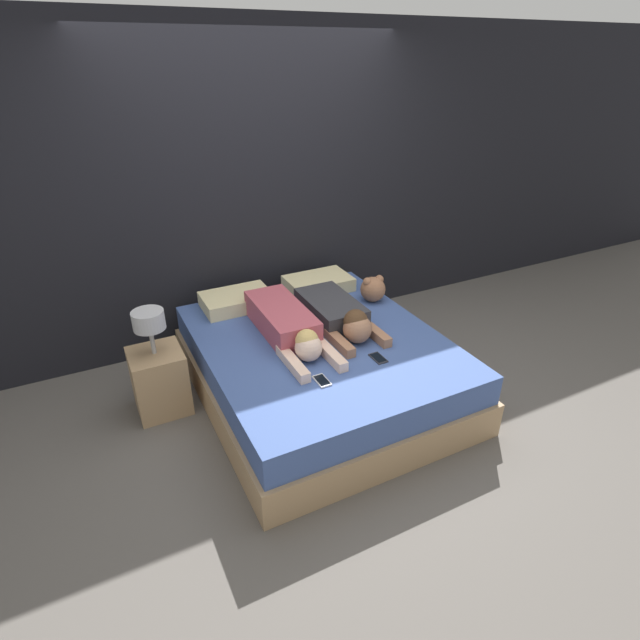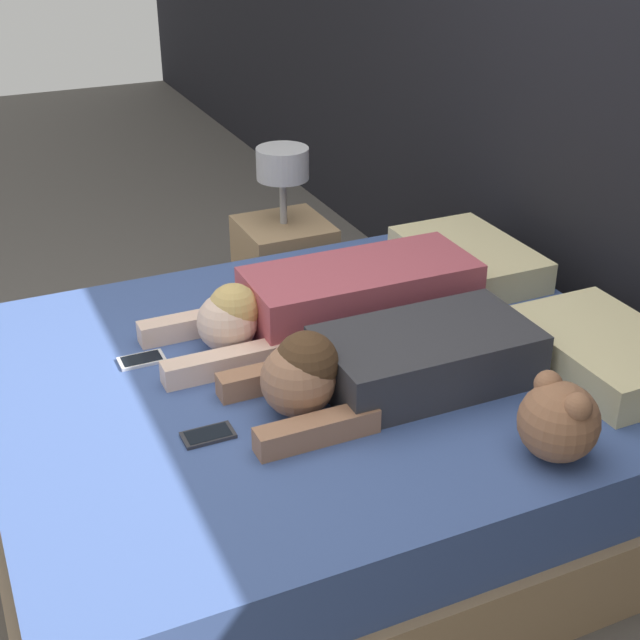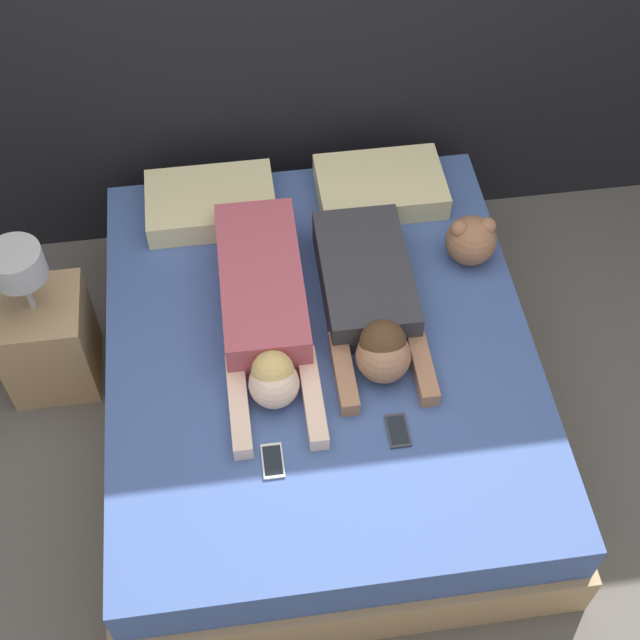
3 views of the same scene
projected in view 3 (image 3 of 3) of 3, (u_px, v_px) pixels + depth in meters
name	position (u px, v px, depth m)	size (l,w,h in m)	color
ground_plane	(320.00, 408.00, 3.87)	(12.00, 12.00, 0.00)	#5B5651
bed	(320.00, 378.00, 3.68)	(1.72, 2.03, 0.48)	tan
pillow_head_left	(211.00, 203.00, 3.87)	(0.55, 0.37, 0.11)	beige
pillow_head_right	(380.00, 187.00, 3.93)	(0.55, 0.37, 0.11)	beige
person_left	(265.00, 308.00, 3.47)	(0.34, 1.09, 0.22)	#B24C59
person_right	(371.00, 302.00, 3.50)	(0.37, 0.90, 0.24)	#333338
cell_phone_left	(273.00, 461.00, 3.17)	(0.08, 0.14, 0.01)	silver
cell_phone_right	(398.00, 431.00, 3.24)	(0.08, 0.14, 0.01)	#2D2D33
plush_toy	(471.00, 240.00, 3.67)	(0.21, 0.21, 0.22)	#996647
nightstand	(46.00, 334.00, 3.75)	(0.36, 0.36, 0.80)	tan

